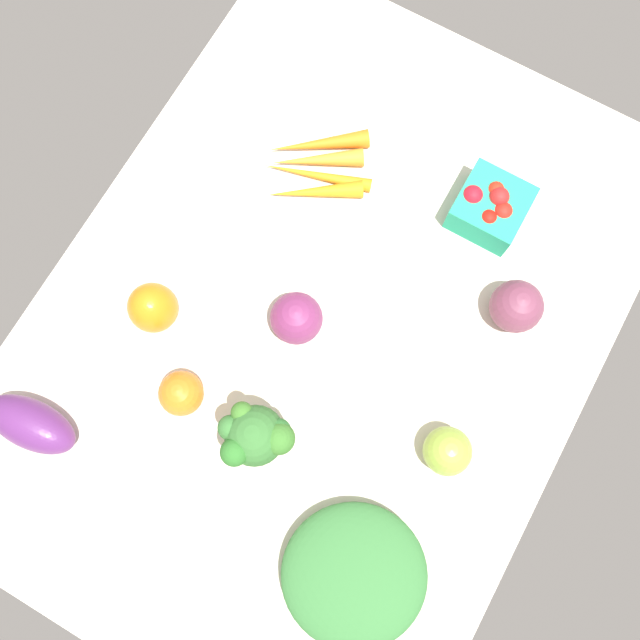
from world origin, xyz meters
The scene contains 11 objects.
tablecloth centered at (0.00, 0.00, 1.00)cm, with size 104.00×76.00×2.00cm, color beige.
heirloom_tomato_orange centered at (-18.47, 11.27, 5.10)cm, with size 6.21×6.21×6.21cm, color orange.
carrot_bunch centered at (20.59, 12.12, 3.31)cm, with size 17.60×17.23×2.80cm.
heirloom_tomato_green centered at (-7.53, -23.76, 5.31)cm, with size 6.61×6.61×6.61cm, color #8CAC3C.
berry_basket centered at (26.55, -13.32, 5.18)cm, with size 9.75×9.75×6.82cm.
red_onion_near_basket centered at (-1.74, 2.77, 5.69)cm, with size 7.38×7.38×7.38cm, color #782D5C.
broccoli_head centered at (-18.44, -1.06, 10.31)cm, with size 8.74×9.70×12.30cm.
red_onion_center centered at (14.80, -23.02, 5.74)cm, with size 7.48×7.48×7.48cm, color #72374E.
bell_pepper_orange centered at (-10.32, 20.76, 6.13)cm, with size 6.90×6.90×8.26cm, color orange.
eggplant centered at (-31.94, 26.62, 5.23)cm, with size 13.13×6.46×6.46cm, color #5E296B.
leafy_greens_clump centered at (-27.36, -20.56, 4.67)cm, with size 19.03×18.36×5.35cm, color #347036.
Camera 1 is at (-19.48, -11.03, 99.33)cm, focal length 39.02 mm.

